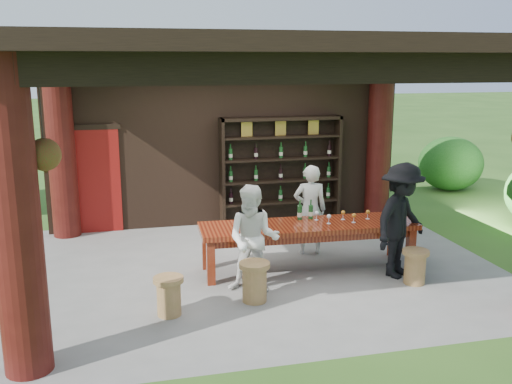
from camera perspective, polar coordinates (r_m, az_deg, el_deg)
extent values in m
plane|color=#2D5119|center=(9.15, 0.59, -7.59)|extent=(90.00, 90.00, 0.00)
cube|color=slate|center=(9.17, 0.59, -7.88)|extent=(7.40, 5.90, 0.10)
cube|color=black|center=(11.36, -2.76, 5.05)|extent=(7.00, 0.18, 3.30)
cube|color=maroon|center=(11.20, -15.82, 1.08)|extent=(0.95, 0.06, 2.00)
cylinder|color=#380C0A|center=(6.21, -22.90, -2.67)|extent=(0.50, 0.50, 3.30)
cylinder|color=#380C0A|center=(11.03, -18.91, 4.12)|extent=(0.50, 0.50, 3.30)
cylinder|color=#380C0A|center=(12.16, 12.23, 5.30)|extent=(0.50, 0.50, 3.30)
cube|color=black|center=(6.27, 6.10, 12.31)|extent=(6.70, 0.35, 0.35)
cube|color=black|center=(8.38, -21.22, 11.68)|extent=(0.30, 5.20, 0.30)
cube|color=black|center=(9.82, 19.18, 11.90)|extent=(0.30, 5.20, 0.30)
cube|color=black|center=(8.57, 0.64, 14.22)|extent=(7.50, 6.00, 0.20)
cylinder|color=black|center=(6.19, -20.66, 6.68)|extent=(0.01, 0.01, 0.75)
cone|color=black|center=(6.25, -20.32, 2.53)|extent=(0.32, 0.32, 0.18)
sphere|color=#1E5919|center=(6.23, -20.40, 3.53)|extent=(0.34, 0.34, 0.34)
cube|color=#50150B|center=(8.91, 5.26, -3.40)|extent=(3.41, 1.01, 0.08)
cube|color=#50150B|center=(8.94, 5.25, -4.02)|extent=(3.21, 0.85, 0.12)
cube|color=#50150B|center=(8.42, -4.54, -7.07)|extent=(0.12, 0.12, 0.67)
cube|color=#50150B|center=(9.28, 15.19, -5.56)|extent=(0.12, 0.12, 0.67)
cube|color=#50150B|center=(9.05, -5.03, -5.63)|extent=(0.12, 0.12, 0.67)
cube|color=#50150B|center=(9.86, 13.49, -4.38)|extent=(0.12, 0.12, 0.67)
cylinder|color=olive|center=(7.87, -0.15, -9.21)|extent=(0.33, 0.33, 0.49)
cylinder|color=olive|center=(7.77, -0.15, -7.31)|extent=(0.42, 0.42, 0.07)
cylinder|color=olive|center=(8.79, 15.60, -7.41)|extent=(0.31, 0.31, 0.45)
cylinder|color=olive|center=(8.70, 15.70, -5.82)|extent=(0.39, 0.39, 0.06)
cylinder|color=olive|center=(7.55, -8.70, -10.47)|extent=(0.31, 0.31, 0.46)
cylinder|color=olive|center=(7.46, -8.76, -8.64)|extent=(0.39, 0.39, 0.06)
imported|color=beige|center=(9.64, 5.42, -1.79)|extent=(0.62, 0.47, 1.54)
imported|color=white|center=(8.02, -0.25, -4.74)|extent=(0.92, 0.83, 1.55)
imported|color=black|center=(8.83, 14.32, -2.78)|extent=(1.31, 1.15, 1.75)
cube|color=#BF6672|center=(8.69, -0.23, -3.01)|extent=(0.27, 0.19, 0.14)
ellipsoid|color=#194C14|center=(15.26, 18.85, 2.33)|extent=(1.60, 1.60, 1.36)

